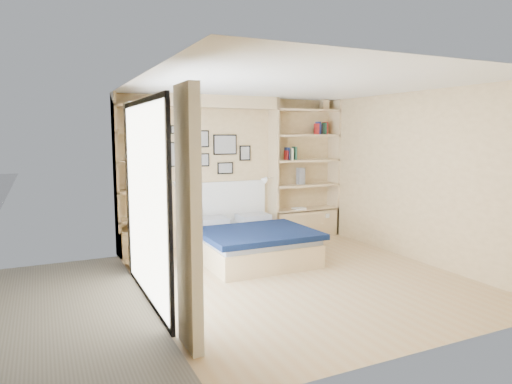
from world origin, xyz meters
name	(u,v)px	position (x,y,z in m)	size (l,w,h in m)	color
ground	(298,277)	(0.00, 0.00, 0.00)	(4.50, 4.50, 0.00)	tan
room_shell	(228,186)	(-0.39, 1.52, 1.08)	(4.50, 4.50, 4.50)	beige
bed	(248,241)	(-0.21, 1.15, 0.26)	(1.61, 2.09, 1.07)	#D2BB7E
photo_gallery	(208,151)	(-0.45, 2.22, 1.60)	(1.48, 0.02, 0.82)	black
reading_lamps	(222,181)	(-0.30, 2.00, 1.10)	(1.92, 0.12, 0.15)	silver
shelf_decor	(292,145)	(1.07, 2.07, 1.69)	(3.59, 0.23, 2.03)	#A51E1E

